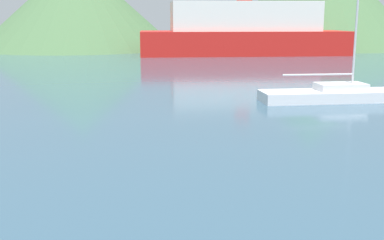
# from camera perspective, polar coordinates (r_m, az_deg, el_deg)

# --- Properties ---
(sailboat_inner) EXTENTS (8.92, 2.48, 7.45)m
(sailboat_inner) POSITION_cam_1_polar(r_m,az_deg,el_deg) (27.79, 17.15, 2.97)
(sailboat_inner) COLOR silver
(sailboat_inner) RESTS_ON ground_plane
(ferry_distant) EXTENTS (26.04, 7.98, 8.16)m
(ferry_distant) POSITION_cam_1_polar(r_m,az_deg,el_deg) (61.99, 6.16, 10.37)
(ferry_distant) COLOR red
(ferry_distant) RESTS_ON ground_plane
(hill_west) EXTENTS (30.42, 30.42, 13.54)m
(hill_west) POSITION_cam_1_polar(r_m,az_deg,el_deg) (77.06, -13.41, 13.30)
(hill_west) COLOR #476B42
(hill_west) RESTS_ON ground_plane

